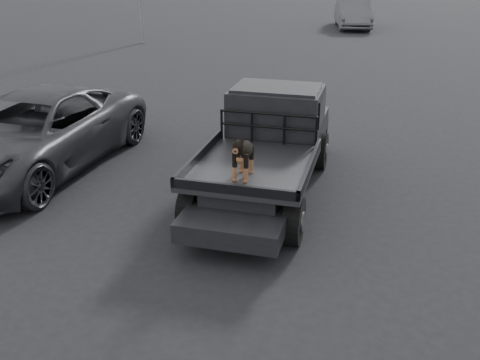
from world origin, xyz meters
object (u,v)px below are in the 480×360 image
(dog, at_px, (243,155))
(parked_suv, at_px, (34,133))
(distant_car_a, at_px, (353,13))
(flatbed_ute, at_px, (265,170))

(dog, bearing_deg, parked_suv, 163.42)
(parked_suv, bearing_deg, distant_car_a, 80.87)
(dog, xyz_separation_m, parked_suv, (-4.75, 1.41, -0.51))
(dog, bearing_deg, distant_car_a, 90.13)
(distant_car_a, bearing_deg, parked_suv, -111.78)
(parked_suv, height_order, distant_car_a, distant_car_a)
(dog, xyz_separation_m, distant_car_a, (-0.06, 25.12, -0.48))
(parked_suv, relative_size, distant_car_a, 1.14)
(flatbed_ute, height_order, dog, dog)
(distant_car_a, bearing_deg, dog, -100.44)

